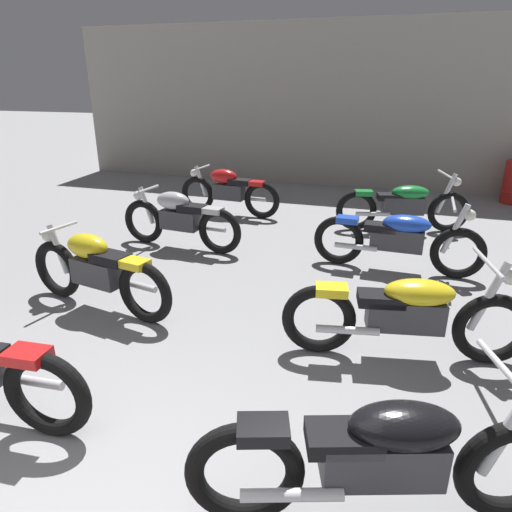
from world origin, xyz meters
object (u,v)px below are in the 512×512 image
motorcycle_left_row_1 (97,269)px  motorcycle_left_row_3 (228,190)px  motorcycle_right_row_2 (398,238)px  motorcycle_right_row_0 (384,455)px  motorcycle_right_row_1 (407,313)px  motorcycle_right_row_3 (404,204)px  motorcycle_left_row_2 (179,218)px

motorcycle_left_row_1 → motorcycle_left_row_3: bearing=89.6°
motorcycle_left_row_1 → motorcycle_right_row_2: bearing=34.1°
motorcycle_left_row_3 → motorcycle_right_row_2: size_ratio=0.91×
motorcycle_right_row_0 → motorcycle_right_row_2: 3.85m
motorcycle_right_row_0 → motorcycle_right_row_1: (0.11, 1.76, 0.00)m
motorcycle_right_row_3 → motorcycle_left_row_3: bearing=178.8°
motorcycle_right_row_3 → motorcycle_right_row_0: bearing=-90.3°
motorcycle_left_row_2 → motorcycle_left_row_1: bearing=-89.2°
motorcycle_right_row_0 → motorcycle_right_row_3: bearing=89.7°
motorcycle_left_row_1 → motorcycle_right_row_2: size_ratio=0.90×
motorcycle_right_row_0 → motorcycle_right_row_1: same height
motorcycle_left_row_2 → motorcycle_right_row_3: size_ratio=0.92×
motorcycle_left_row_1 → motorcycle_left_row_3: 3.96m
motorcycle_left_row_3 → motorcycle_right_row_3: 3.10m
motorcycle_right_row_2 → motorcycle_left_row_2: bearing=-179.4°
motorcycle_left_row_1 → motorcycle_right_row_2: (3.07, 2.08, -0.01)m
motorcycle_left_row_1 → motorcycle_left_row_3: same height
motorcycle_right_row_1 → motorcycle_right_row_2: bearing=93.3°
motorcycle_left_row_2 → motorcycle_right_row_3: motorcycle_right_row_3 is taller
motorcycle_left_row_1 → motorcycle_right_row_3: size_ratio=0.92×
motorcycle_right_row_2 → motorcycle_right_row_3: 1.82m
motorcycle_left_row_2 → motorcycle_left_row_3: same height
motorcycle_left_row_1 → motorcycle_right_row_2: motorcycle_right_row_2 is taller
motorcycle_left_row_1 → motorcycle_left_row_3: (0.02, 3.96, 0.00)m
motorcycle_right_row_2 → motorcycle_left_row_3: bearing=148.3°
motorcycle_right_row_2 → motorcycle_right_row_0: bearing=-89.8°
motorcycle_left_row_1 → motorcycle_right_row_0: motorcycle_right_row_0 is taller
motorcycle_right_row_0 → motorcycle_right_row_1: 1.76m
motorcycle_left_row_1 → motorcycle_right_row_1: 3.19m
motorcycle_left_row_2 → motorcycle_right_row_2: (3.10, 0.03, -0.01)m
motorcycle_left_row_2 → motorcycle_right_row_2: motorcycle_right_row_2 is taller
motorcycle_right_row_0 → motorcycle_right_row_2: size_ratio=0.96×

